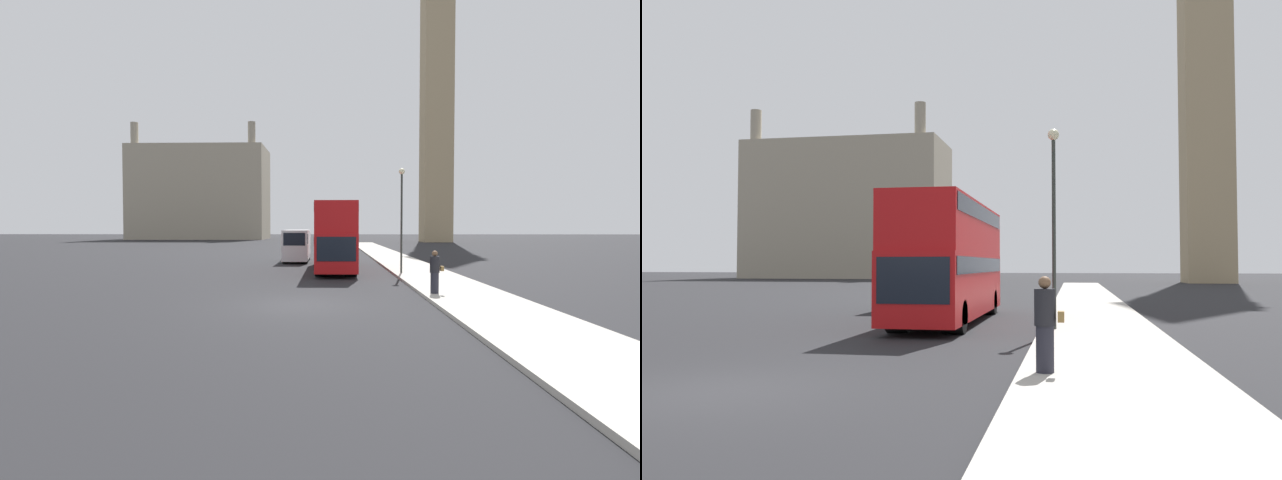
# 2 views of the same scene
# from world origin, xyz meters

# --- Properties ---
(ground_plane) EXTENTS (300.00, 300.00, 0.00)m
(ground_plane) POSITION_xyz_m (0.00, 0.00, 0.00)
(ground_plane) COLOR black
(sidewalk_strip) EXTENTS (3.68, 120.00, 0.15)m
(sidewalk_strip) POSITION_xyz_m (6.84, 0.00, 0.07)
(sidewalk_strip) COLOR #ADA89E
(sidewalk_strip) RESTS_ON ground_plane
(building_block_distant) EXTENTS (31.08, 13.90, 26.29)m
(building_block_distant) POSITION_xyz_m (-29.47, 85.50, 10.81)
(building_block_distant) COLOR #9E937F
(building_block_distant) RESTS_ON ground_plane
(red_double_decker_bus) EXTENTS (2.51, 11.10, 4.40)m
(red_double_decker_bus) POSITION_xyz_m (1.50, 13.10, 2.45)
(red_double_decker_bus) COLOR #B71114
(red_double_decker_bus) RESTS_ON ground_plane
(white_van) EXTENTS (2.02, 5.92, 2.65)m
(white_van) POSITION_xyz_m (-1.61, 19.91, 1.42)
(white_van) COLOR white
(white_van) RESTS_ON ground_plane
(pedestrian) EXTENTS (0.56, 0.40, 1.79)m
(pedestrian) POSITION_xyz_m (5.52, 1.93, 1.04)
(pedestrian) COLOR #23232D
(pedestrian) RESTS_ON sidewalk_strip
(street_lamp) EXTENTS (0.36, 0.36, 6.27)m
(street_lamp) POSITION_xyz_m (5.45, 9.86, 4.22)
(street_lamp) COLOR #2D332D
(street_lamp) RESTS_ON sidewalk_strip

